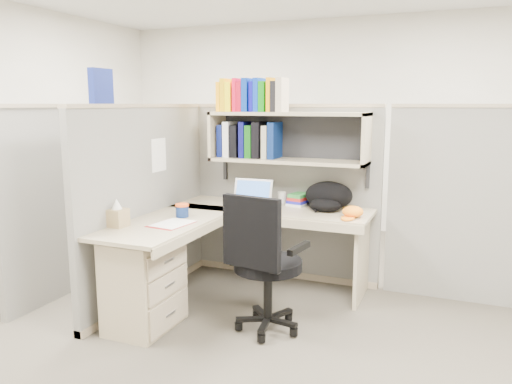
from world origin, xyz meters
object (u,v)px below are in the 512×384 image
at_px(laptop, 248,194).
at_px(task_chair, 265,285).
at_px(snack_canister, 182,210).
at_px(desk, 182,262).
at_px(backpack, 327,196).

bearing_deg(laptop, task_chair, -62.12).
bearing_deg(task_chair, snack_canister, 162.23).
distance_m(desk, task_chair, 0.69).
bearing_deg(task_chair, backpack, 78.42).
relative_size(laptop, backpack, 0.86).
height_order(laptop, task_chair, task_chair).
bearing_deg(backpack, task_chair, -112.01).
bearing_deg(task_chair, laptop, 120.66).
distance_m(laptop, backpack, 0.68).
height_order(desk, laptop, laptop).
relative_size(backpack, task_chair, 0.40).
distance_m(laptop, snack_canister, 0.63).
relative_size(desk, laptop, 4.93).
bearing_deg(backpack, laptop, -174.31).
height_order(laptop, backpack, laptop).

